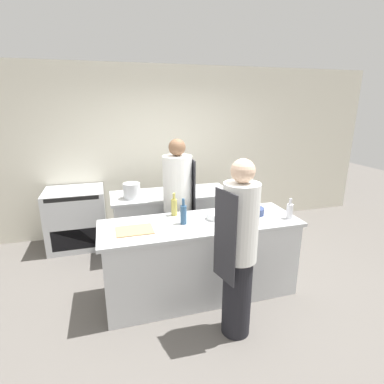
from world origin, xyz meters
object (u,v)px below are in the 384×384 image
at_px(bottle_vinegar, 174,207).
at_px(bottle_cooking_oil, 183,214).
at_px(oven_range, 77,218).
at_px(chef_at_prep_near, 239,251).
at_px(chef_at_stove, 178,205).
at_px(bottle_wine, 244,201).
at_px(bowl_mixing_large, 215,216).
at_px(stockpot, 132,191).
at_px(bottle_olive_oil, 290,211).
at_px(bowl_prep_small, 254,211).

distance_m(bottle_vinegar, bottle_cooking_oil, 0.28).
height_order(oven_range, chef_at_prep_near, chef_at_prep_near).
distance_m(oven_range, chef_at_stove, 1.78).
xyz_separation_m(bottle_wine, bottle_cooking_oil, (-0.84, -0.21, -0.00)).
xyz_separation_m(chef_at_prep_near, bowl_mixing_large, (0.05, 0.76, 0.06)).
height_order(chef_at_stove, bottle_cooking_oil, chef_at_stove).
relative_size(bottle_wine, bottle_cooking_oil, 1.03).
xyz_separation_m(bottle_vinegar, bowl_mixing_large, (0.43, -0.24, -0.07)).
relative_size(oven_range, chef_at_stove, 0.52).
relative_size(bottle_vinegar, stockpot, 1.16).
bearing_deg(chef_at_stove, bottle_wine, 61.00).
bearing_deg(stockpot, bottle_olive_oil, -37.52).
distance_m(chef_at_stove, bottle_cooking_oil, 0.72).
xyz_separation_m(chef_at_stove, stockpot, (-0.57, 0.40, 0.14)).
bearing_deg(oven_range, stockpot, -37.52).
relative_size(bottle_olive_oil, stockpot, 1.02).
bearing_deg(stockpot, bowl_mixing_large, -51.28).
bearing_deg(bottle_cooking_oil, bottle_vinegar, 97.98).
xyz_separation_m(oven_range, stockpot, (0.82, -0.63, 0.56)).
bearing_deg(oven_range, chef_at_prep_near, -56.52).
height_order(chef_at_prep_near, bottle_cooking_oil, chef_at_prep_near).
bearing_deg(chef_at_stove, bottle_olive_oil, 55.75).
relative_size(chef_at_stove, bowl_prep_small, 7.71).
bearing_deg(bottle_vinegar, chef_at_stove, 70.35).
bearing_deg(bottle_cooking_oil, chef_at_stove, 81.07).
bearing_deg(bottle_cooking_oil, bowl_prep_small, 2.42).
bearing_deg(bottle_wine, chef_at_prep_near, -118.29).
relative_size(oven_range, bottle_vinegar, 3.36).
distance_m(bottle_cooking_oil, stockpot, 1.18).
relative_size(chef_at_stove, bowl_mixing_large, 8.68).
bearing_deg(bottle_olive_oil, bottle_vinegar, 159.34).
bearing_deg(bowl_mixing_large, bottle_olive_oil, -15.43).
xyz_separation_m(oven_range, bottle_vinegar, (1.24, -1.44, 0.56)).
bearing_deg(bottle_wine, bottle_vinegar, 175.53).
distance_m(chef_at_stove, bowl_mixing_large, 0.72).
bearing_deg(chef_at_stove, stockpot, -120.60).
relative_size(bottle_olive_oil, bowl_prep_small, 1.05).
xyz_separation_m(bottle_olive_oil, bottle_vinegar, (-1.25, 0.47, 0.01)).
bearing_deg(bottle_olive_oil, bowl_prep_small, 144.52).
bearing_deg(chef_at_prep_near, oven_range, 19.68).
distance_m(chef_at_prep_near, bowl_prep_small, 0.94).
height_order(chef_at_stove, bottle_olive_oil, chef_at_stove).
bearing_deg(bowl_mixing_large, bottle_wine, 21.38).
xyz_separation_m(oven_range, bottle_cooking_oil, (1.28, -1.72, 0.57)).
xyz_separation_m(bottle_olive_oil, stockpot, (-1.67, 1.28, 0.01)).
xyz_separation_m(oven_range, chef_at_stove, (1.39, -1.03, 0.42)).
xyz_separation_m(chef_at_prep_near, stockpot, (-0.79, 1.81, 0.13)).
bearing_deg(bottle_wine, chef_at_stove, 146.54).
bearing_deg(bottle_cooking_oil, stockpot, 112.80).
xyz_separation_m(bottle_olive_oil, bottle_wine, (-0.38, 0.40, 0.02)).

